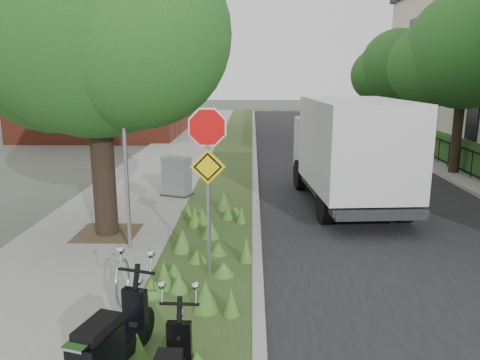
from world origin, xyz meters
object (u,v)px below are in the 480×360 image
object	(u,v)px
scooter_far	(107,349)
utility_cabinet	(177,177)
box_truck	(350,148)
sign_assembly	(208,158)

from	to	relation	value
scooter_far	utility_cabinet	distance (m)	8.88
scooter_far	box_truck	size ratio (longest dim) A/B	0.30
sign_assembly	scooter_far	world-z (taller)	sign_assembly
scooter_far	utility_cabinet	size ratio (longest dim) A/B	1.49
sign_assembly	scooter_far	xyz separation A→B (m)	(-0.95, -3.11, -1.79)
utility_cabinet	box_truck	bearing A→B (deg)	-7.36
box_truck	sign_assembly	bearing A→B (deg)	-124.98
box_truck	utility_cabinet	size ratio (longest dim) A/B	5.05
scooter_far	box_truck	world-z (taller)	box_truck
sign_assembly	scooter_far	distance (m)	3.72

